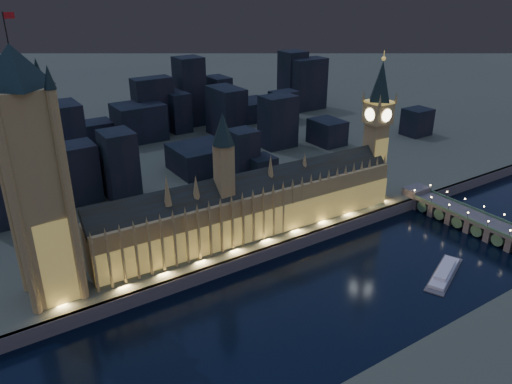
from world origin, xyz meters
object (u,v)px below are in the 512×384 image
elizabeth_tower (378,119)px  river_boat (444,272)px  westminster_bridge (475,222)px  palace_of_westminster (253,205)px  victoria_tower (33,170)px

elizabeth_tower → river_boat: elizabeth_tower is taller
westminster_bridge → palace_of_westminster: bearing=153.3°
palace_of_westminster → victoria_tower: size_ratio=1.52×
river_boat → victoria_tower: bearing=154.6°
palace_of_westminster → westminster_bridge: palace_of_westminster is taller
elizabeth_tower → river_boat: (-30.97, -88.79, -62.78)m
elizabeth_tower → westminster_bridge: 92.31m
victoria_tower → elizabeth_tower: (218.00, -0.01, -9.73)m
palace_of_westminster → elizabeth_tower: 107.77m
westminster_bridge → river_boat: 64.56m
palace_of_westminster → river_boat: 115.55m
palace_of_westminster → elizabeth_tower: (100.86, 0.18, 37.97)m
victoria_tower → elizabeth_tower: victoria_tower is taller
elizabeth_tower → westminster_bridge: elizabeth_tower is taller
victoria_tower → river_boat: (187.03, -88.80, -72.51)m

